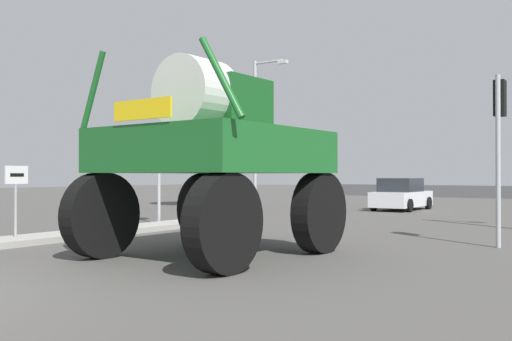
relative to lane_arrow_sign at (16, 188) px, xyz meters
The scene contains 10 objects.
ground_plane 14.13m from the lane_arrow_sign, 72.39° to the left, with size 120.00×120.00×0.00m, color #4C4947.
median_island 3.26m from the lane_arrow_sign, 87.75° to the left, with size 1.30×8.24×0.15m, color #9E9B93.
lane_arrow_sign is the anchor object (origin of this frame).
oversize_sprayer 5.40m from the lane_arrow_sign, 12.14° to the left, with size 4.15×5.04×4.12m.
sedan_ahead 18.36m from the lane_arrow_sign, 80.33° to the left, with size 1.89×4.10×1.52m.
traffic_signal_near_left 6.13m from the lane_arrow_sign, 98.15° to the left, with size 0.24×0.54×3.43m.
traffic_signal_near_right 11.60m from the lane_arrow_sign, 31.14° to the left, with size 0.24×0.54×3.97m.
streetlight_far_left 17.05m from the lane_arrow_sign, 103.76° to the left, with size 2.05×0.24×7.64m.
bare_tree_left 16.30m from the lane_arrow_sign, 112.19° to the left, with size 3.63×3.63×6.26m.
roadside_barrier 35.12m from the lane_arrow_sign, 83.04° to the left, with size 31.67×0.24×0.90m, color #59595B.
Camera 1 is at (8.33, -3.45, 1.67)m, focal length 39.71 mm.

